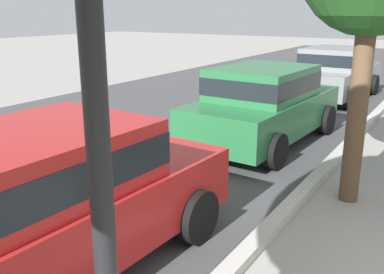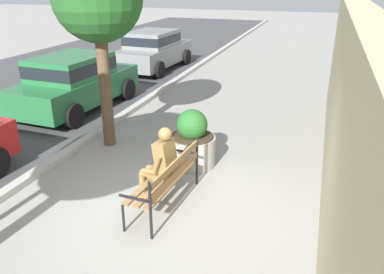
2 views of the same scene
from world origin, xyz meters
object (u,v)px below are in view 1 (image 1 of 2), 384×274
object	(u,v)px
parked_car_red	(46,199)
parked_car_green	(264,103)
lamp_post	(91,26)
parked_car_grey	(335,71)

from	to	relation	value
parked_car_red	parked_car_green	xyz separation A→B (m)	(5.43, 0.00, 0.00)
parked_car_green	lamp_post	bearing A→B (deg)	-163.98
parked_car_red	parked_car_grey	distance (m)	10.89
parked_car_green	lamp_post	xyz separation A→B (m)	(-6.55, -1.88, 1.71)
parked_car_red	lamp_post	size ratio (longest dim) A/B	1.07
parked_car_green	parked_car_grey	size ratio (longest dim) A/B	1.00
parked_car_red	parked_car_green	size ratio (longest dim) A/B	1.00
parked_car_grey	lamp_post	bearing A→B (deg)	-171.10
parked_car_grey	parked_car_red	bearing A→B (deg)	180.00
parked_car_red	lamp_post	world-z (taller)	lamp_post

